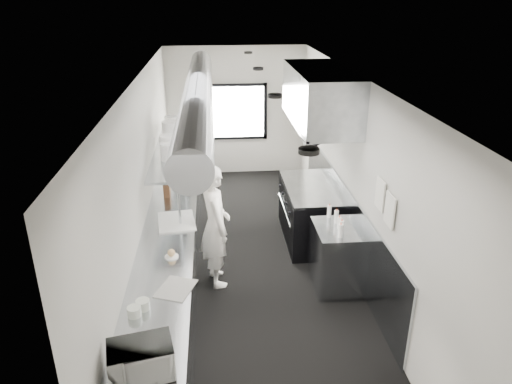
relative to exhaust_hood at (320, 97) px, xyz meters
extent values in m
cube|color=black|center=(-1.10, -0.70, -2.39)|extent=(3.00, 8.00, 0.01)
cube|color=beige|center=(-1.10, -0.70, 0.41)|extent=(3.00, 8.00, 0.01)
cube|color=#B7B6AE|center=(-1.10, 3.30, -0.99)|extent=(3.00, 0.02, 2.80)
cube|color=#B7B6AE|center=(-2.60, -0.70, -0.99)|extent=(0.02, 8.00, 2.80)
cube|color=#B7B6AE|center=(0.40, -0.70, -0.99)|extent=(0.02, 8.00, 2.80)
cube|color=#8E959A|center=(0.38, -0.40, -1.84)|extent=(0.03, 5.50, 1.10)
cylinder|color=gray|center=(-1.80, -0.30, 0.16)|extent=(0.40, 6.40, 0.40)
cube|color=white|center=(-1.10, 3.26, -0.99)|extent=(1.20, 0.03, 1.10)
cube|color=black|center=(-1.10, 3.28, -0.42)|extent=(1.36, 0.03, 0.08)
cube|color=black|center=(-1.10, 3.28, -1.57)|extent=(1.36, 0.03, 0.08)
cube|color=black|center=(-1.74, 3.28, -0.99)|extent=(0.08, 0.03, 1.25)
cube|color=black|center=(-0.46, 3.28, -0.99)|extent=(0.08, 0.03, 1.25)
cube|color=#8E959A|center=(0.00, 0.00, 0.01)|extent=(0.80, 2.20, 0.80)
cube|color=#8E959A|center=(-0.38, 0.00, -0.38)|extent=(0.05, 2.20, 0.05)
cube|color=black|center=(-0.08, 0.00, -0.33)|extent=(0.50, 2.10, 0.28)
cube|color=#8E959A|center=(-2.25, -1.20, -1.94)|extent=(0.70, 6.00, 0.90)
cube|color=#8E959A|center=(-2.30, 0.30, -0.84)|extent=(0.45, 3.00, 0.04)
cylinder|color=#8E959A|center=(-2.10, -1.10, -1.17)|extent=(0.04, 0.04, 0.66)
cylinder|color=#8E959A|center=(-2.10, 0.30, -1.17)|extent=(0.04, 0.04, 0.66)
cylinder|color=#8E959A|center=(-2.10, 1.70, -1.17)|extent=(0.04, 0.04, 0.66)
cube|color=black|center=(-0.05, 0.00, -1.94)|extent=(0.85, 1.60, 0.90)
cube|color=#8E959A|center=(-0.05, 0.00, -1.47)|extent=(0.85, 1.60, 0.04)
cube|color=#8E959A|center=(-0.46, 0.00, -1.94)|extent=(0.03, 1.55, 0.80)
cylinder|color=#8E959A|center=(-0.49, 0.00, -1.84)|extent=(0.03, 1.30, 0.03)
cube|color=#8E959A|center=(0.05, -1.40, -1.94)|extent=(0.65, 0.80, 0.90)
cube|color=#8E959A|center=(-2.25, 2.50, -1.94)|extent=(0.70, 1.20, 0.90)
cube|color=silver|center=(0.37, -1.90, -0.79)|extent=(0.02, 0.28, 0.38)
cube|color=silver|center=(0.37, -2.25, -0.84)|extent=(0.02, 0.28, 0.38)
imported|color=white|center=(-1.62, -1.14, -1.51)|extent=(0.56, 0.73, 1.76)
imported|color=silver|center=(-2.27, -3.86, -1.34)|extent=(0.55, 0.46, 0.29)
cylinder|color=silver|center=(-2.44, -3.07, -1.44)|extent=(0.18, 0.18, 0.10)
cylinder|color=silver|center=(-2.37, -2.96, -1.44)|extent=(0.15, 0.15, 0.10)
cube|color=beige|center=(-2.06, -2.64, -1.49)|extent=(0.48, 0.52, 0.01)
cylinder|color=white|center=(-2.16, -1.96, -1.48)|extent=(0.17, 0.17, 0.01)
sphere|color=#DBB073|center=(-2.16, -1.96, -1.43)|extent=(0.09, 0.09, 0.09)
cube|color=silver|center=(-2.16, -1.02, -1.48)|extent=(0.57, 0.71, 0.02)
cube|color=brown|center=(-2.36, -0.06, -1.37)|extent=(0.10, 0.22, 0.24)
cylinder|color=white|center=(-2.27, -0.32, -0.69)|extent=(0.26, 0.26, 0.26)
cylinder|color=white|center=(-2.28, -0.14, -0.66)|extent=(0.29, 0.29, 0.32)
cylinder|color=white|center=(-2.29, 0.51, -0.64)|extent=(0.33, 0.33, 0.37)
cylinder|color=white|center=(-2.30, 0.93, -0.65)|extent=(0.24, 0.24, 0.35)
cylinder|color=silver|center=(-0.01, -1.65, -1.40)|extent=(0.08, 0.08, 0.18)
cylinder|color=silver|center=(0.04, -1.54, -1.40)|extent=(0.07, 0.07, 0.18)
cylinder|color=silver|center=(0.04, -1.40, -1.41)|extent=(0.06, 0.06, 0.16)
cylinder|color=silver|center=(0.04, -1.24, -1.40)|extent=(0.07, 0.07, 0.18)
cylinder|color=silver|center=(-0.02, -1.06, -1.40)|extent=(0.08, 0.08, 0.18)
camera|label=1|loc=(-1.60, -7.05, 1.49)|focal=33.68mm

